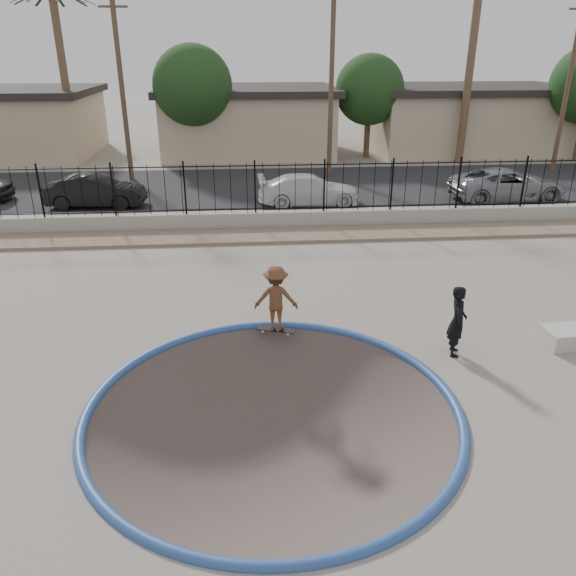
{
  "coord_description": "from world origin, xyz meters",
  "views": [
    {
      "loc": [
        -0.42,
        -9.63,
        6.22
      ],
      "look_at": [
        0.52,
        2.0,
        1.15
      ],
      "focal_mm": 35.0,
      "sensor_mm": 36.0,
      "label": 1
    }
  ],
  "objects_px": {
    "skater": "(276,302)",
    "skateboard": "(276,330)",
    "car_b": "(95,191)",
    "car_c": "(309,190)",
    "videographer": "(457,321)",
    "car_d": "(507,185)"
  },
  "relations": [
    {
      "from": "videographer",
      "to": "car_b",
      "type": "bearing_deg",
      "value": 52.59
    },
    {
      "from": "skateboard",
      "to": "car_c",
      "type": "xyz_separation_m",
      "value": [
        2.08,
        11.33,
        0.59
      ]
    },
    {
      "from": "videographer",
      "to": "car_b",
      "type": "relative_size",
      "value": 0.4
    },
    {
      "from": "car_b",
      "to": "car_c",
      "type": "bearing_deg",
      "value": -89.53
    },
    {
      "from": "car_c",
      "to": "videographer",
      "type": "bearing_deg",
      "value": -173.27
    },
    {
      "from": "videographer",
      "to": "skateboard",
      "type": "bearing_deg",
      "value": 84.51
    },
    {
      "from": "skater",
      "to": "car_c",
      "type": "relative_size",
      "value": 0.37
    },
    {
      "from": "car_b",
      "to": "car_d",
      "type": "bearing_deg",
      "value": -88.61
    },
    {
      "from": "car_c",
      "to": "skater",
      "type": "bearing_deg",
      "value": 168.51
    },
    {
      "from": "skater",
      "to": "videographer",
      "type": "xyz_separation_m",
      "value": [
        3.81,
        -1.3,
        0.01
      ]
    },
    {
      "from": "skateboard",
      "to": "car_b",
      "type": "xyz_separation_m",
      "value": [
        -6.74,
        11.62,
        0.63
      ]
    },
    {
      "from": "car_b",
      "to": "skateboard",
      "type": "bearing_deg",
      "value": -147.53
    },
    {
      "from": "skater",
      "to": "videographer",
      "type": "relative_size",
      "value": 0.98
    },
    {
      "from": "videographer",
      "to": "car_d",
      "type": "distance_m",
      "value": 14.36
    },
    {
      "from": "car_d",
      "to": "skater",
      "type": "bearing_deg",
      "value": 132.94
    },
    {
      "from": "videographer",
      "to": "car_d",
      "type": "bearing_deg",
      "value": -15.13
    },
    {
      "from": "skater",
      "to": "skateboard",
      "type": "bearing_deg",
      "value": 99.19
    },
    {
      "from": "skateboard",
      "to": "videographer",
      "type": "relative_size",
      "value": 0.59
    },
    {
      "from": "videographer",
      "to": "car_c",
      "type": "distance_m",
      "value": 12.75
    },
    {
      "from": "skater",
      "to": "car_b",
      "type": "height_order",
      "value": "skater"
    },
    {
      "from": "car_c",
      "to": "car_d",
      "type": "xyz_separation_m",
      "value": [
        8.58,
        0.0,
        0.05
      ]
    },
    {
      "from": "skateboard",
      "to": "car_c",
      "type": "height_order",
      "value": "car_c"
    }
  ]
}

